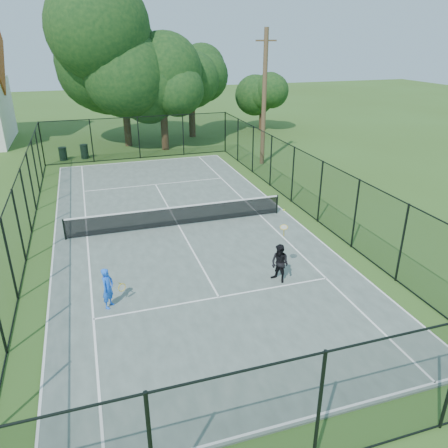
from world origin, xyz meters
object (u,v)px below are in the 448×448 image
object	(u,v)px
utility_pole	(264,98)
player_black	(280,263)
tennis_net	(178,215)
player_blue	(108,288)
trash_bin_right	(84,151)
trash_bin_left	(63,154)

from	to	relation	value
utility_pole	player_black	size ratio (longest dim) A/B	3.46
tennis_net	player_blue	size ratio (longest dim) A/B	7.22
trash_bin_right	player_blue	xyz separation A→B (m)	(0.27, -19.99, 0.24)
tennis_net	trash_bin_left	size ratio (longest dim) A/B	10.80
tennis_net	player_blue	world-z (taller)	player_blue
utility_pole	player_blue	world-z (taller)	utility_pole
tennis_net	trash_bin_right	distance (m)	14.67
utility_pole	player_black	distance (m)	16.43
trash_bin_left	player_black	xyz separation A→B (m)	(7.69, -20.18, 0.31)
trash_bin_right	utility_pole	xyz separation A→B (m)	(11.73, -5.16, 3.90)
utility_pole	player_black	world-z (taller)	utility_pole
trash_bin_left	tennis_net	bearing A→B (deg)	-69.43
utility_pole	trash_bin_right	bearing A→B (deg)	156.26
trash_bin_left	player_black	world-z (taller)	player_black
trash_bin_right	player_black	distance (m)	21.14
player_black	tennis_net	bearing A→B (deg)	111.51
tennis_net	trash_bin_right	xyz separation A→B (m)	(-3.83, 14.16, -0.06)
player_blue	player_black	world-z (taller)	player_black
tennis_net	player_black	size ratio (longest dim) A/B	4.00
tennis_net	trash_bin_left	world-z (taller)	tennis_net
trash_bin_left	trash_bin_right	size ratio (longest dim) A/B	0.91
trash_bin_left	utility_pole	distance (m)	14.71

